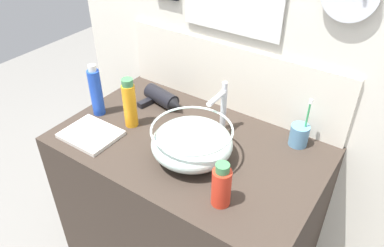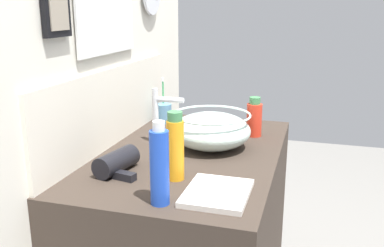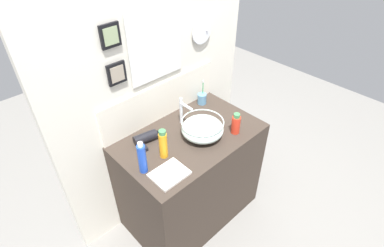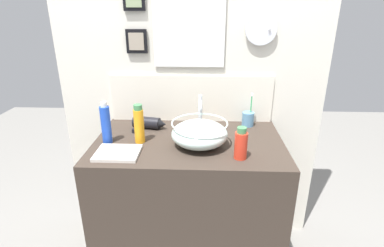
# 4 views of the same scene
# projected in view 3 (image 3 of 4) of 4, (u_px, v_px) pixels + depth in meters

# --- Properties ---
(ground_plane) EXTENTS (6.00, 6.00, 0.00)m
(ground_plane) POSITION_uv_depth(u_px,v_px,m) (191.00, 210.00, 2.63)
(ground_plane) COLOR gray
(vanity_counter) EXTENTS (1.03, 0.63, 0.85)m
(vanity_counter) POSITION_uv_depth(u_px,v_px,m) (190.00, 177.00, 2.37)
(vanity_counter) COLOR #382D26
(vanity_counter) RESTS_ON ground
(back_panel) EXTENTS (1.65, 0.10, 2.39)m
(back_panel) POSITION_uv_depth(u_px,v_px,m) (156.00, 76.00, 2.09)
(back_panel) COLOR silver
(back_panel) RESTS_ON ground
(glass_bowl_sink) EXTENTS (0.29, 0.29, 0.13)m
(glass_bowl_sink) POSITION_uv_depth(u_px,v_px,m) (202.00, 128.00, 2.06)
(glass_bowl_sink) COLOR silver
(glass_bowl_sink) RESTS_ON vanity_counter
(faucet) EXTENTS (0.02, 0.12, 0.21)m
(faucet) POSITION_uv_depth(u_px,v_px,m) (183.00, 110.00, 2.14)
(faucet) COLOR silver
(faucet) RESTS_ON vanity_counter
(hair_drier) EXTENTS (0.21, 0.14, 0.07)m
(hair_drier) POSITION_uv_depth(u_px,v_px,m) (147.00, 137.00, 2.04)
(hair_drier) COLOR black
(hair_drier) RESTS_ON vanity_counter
(toothbrush_cup) EXTENTS (0.07, 0.07, 0.20)m
(toothbrush_cup) POSITION_uv_depth(u_px,v_px,m) (202.00, 99.00, 2.40)
(toothbrush_cup) COLOR #598CB2
(toothbrush_cup) RESTS_ON vanity_counter
(lotion_bottle) EXTENTS (0.05, 0.05, 0.21)m
(lotion_bottle) POSITION_uv_depth(u_px,v_px,m) (163.00, 144.00, 1.88)
(lotion_bottle) COLOR orange
(lotion_bottle) RESTS_ON vanity_counter
(soap_dispenser) EXTENTS (0.05, 0.05, 0.23)m
(soap_dispenser) POSITION_uv_depth(u_px,v_px,m) (142.00, 158.00, 1.78)
(soap_dispenser) COLOR blue
(soap_dispenser) RESTS_ON vanity_counter
(spray_bottle) EXTENTS (0.06, 0.06, 0.16)m
(spray_bottle) POSITION_uv_depth(u_px,v_px,m) (236.00, 124.00, 2.09)
(spray_bottle) COLOR red
(spray_bottle) RESTS_ON vanity_counter
(hand_towel) EXTENTS (0.21, 0.17, 0.02)m
(hand_towel) POSITION_uv_depth(u_px,v_px,m) (169.00, 174.00, 1.81)
(hand_towel) COLOR silver
(hand_towel) RESTS_ON vanity_counter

